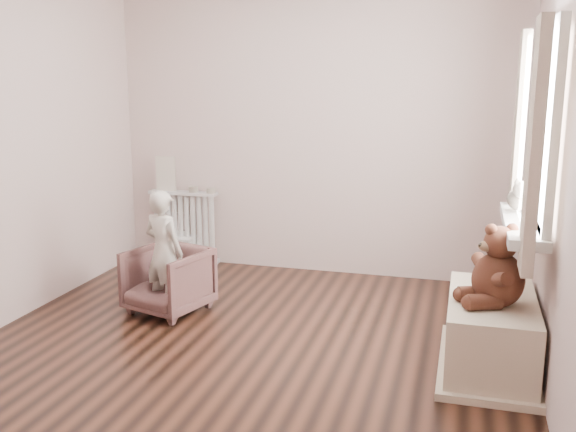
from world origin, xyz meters
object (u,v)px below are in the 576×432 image
(toy_bench, at_px, (490,337))
(plush_cat, at_px, (520,196))
(armchair, at_px, (168,280))
(toy_vanity, at_px, (178,236))
(teddy_bear, at_px, (499,268))
(radiator, at_px, (184,223))
(child, at_px, (164,252))

(toy_bench, xyz_separation_m, plush_cat, (0.14, 0.43, 0.80))
(armchair, height_order, plush_cat, plush_cat)
(toy_vanity, relative_size, teddy_bear, 1.03)
(radiator, relative_size, child, 0.75)
(toy_vanity, relative_size, child, 0.53)
(child, xyz_separation_m, toy_bench, (2.31, -0.30, -0.28))
(armchair, bearing_deg, child, -73.75)
(armchair, distance_m, teddy_bear, 2.41)
(radiator, xyz_separation_m, toy_vanity, (-0.05, -0.03, -0.11))
(armchair, xyz_separation_m, child, (-0.00, -0.05, 0.24))
(armchair, bearing_deg, teddy_bear, 4.84)
(toy_bench, bearing_deg, radiator, 150.19)
(toy_vanity, distance_m, armchair, 1.28)
(toy_vanity, bearing_deg, child, -68.94)
(armchair, height_order, child, child)
(plush_cat, bearing_deg, teddy_bear, -106.90)
(radiator, height_order, armchair, radiator)
(teddy_bear, bearing_deg, radiator, 127.52)
(teddy_bear, bearing_deg, toy_vanity, 128.45)
(teddy_bear, bearing_deg, toy_bench, 76.42)
(teddy_bear, xyz_separation_m, plush_cat, (0.12, 0.54, 0.33))
(toy_vanity, distance_m, toy_bench, 3.18)
(toy_vanity, distance_m, plush_cat, 3.21)
(radiator, height_order, plush_cat, plush_cat)
(toy_bench, height_order, plush_cat, plush_cat)
(child, xyz_separation_m, teddy_bear, (2.33, -0.42, 0.19))
(toy_vanity, bearing_deg, armchair, -68.13)
(toy_vanity, relative_size, plush_cat, 1.91)
(radiator, relative_size, toy_vanity, 1.43)
(armchair, bearing_deg, toy_bench, 7.60)
(radiator, bearing_deg, teddy_bear, -31.49)
(radiator, relative_size, toy_bench, 0.73)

